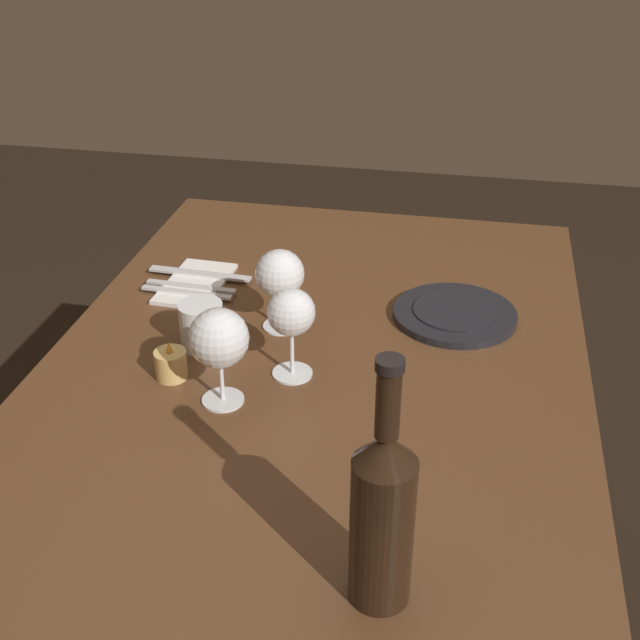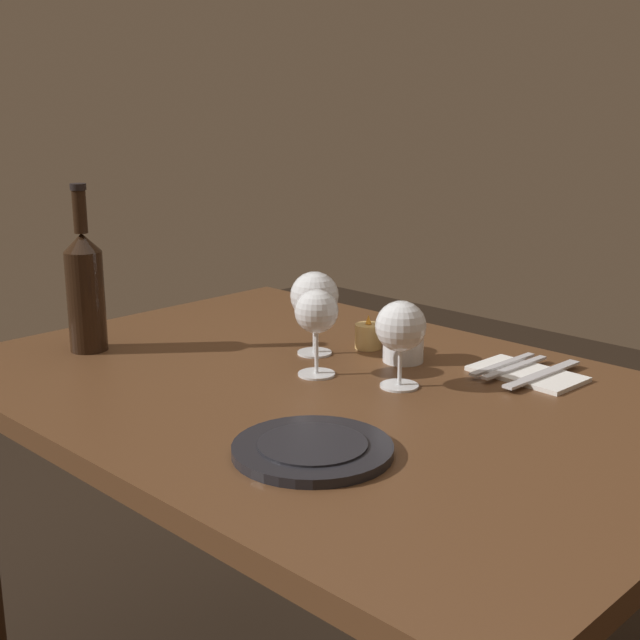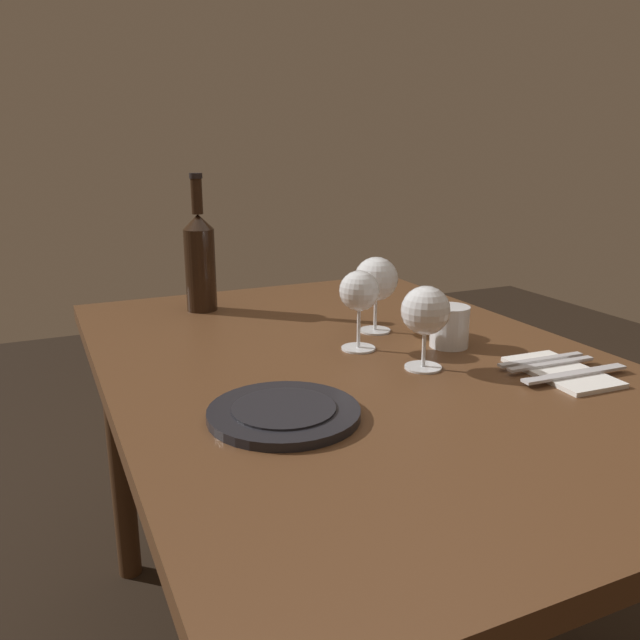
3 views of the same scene
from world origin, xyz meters
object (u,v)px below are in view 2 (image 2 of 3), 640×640
at_px(dinner_plate, 313,449).
at_px(table_knife, 542,374).
at_px(fork_outer, 503,364).
at_px(wine_bottle, 85,288).
at_px(votive_candle, 368,337).
at_px(wine_glass_right, 316,314).
at_px(wine_glass_centre, 401,328).
at_px(water_tumbler, 403,342).
at_px(folded_napkin, 527,374).
at_px(wine_glass_left, 314,297).
at_px(fork_inner, 515,367).

relative_size(dinner_plate, table_knife, 1.07).
bearing_deg(fork_outer, wine_bottle, -144.71).
xyz_separation_m(wine_bottle, votive_candle, (0.38, 0.39, -0.10)).
bearing_deg(fork_outer, table_knife, 0.00).
distance_m(votive_candle, table_knife, 0.35).
bearing_deg(wine_glass_right, wine_bottle, -154.87).
bearing_deg(votive_candle, wine_glass_centre, -35.58).
bearing_deg(wine_glass_right, table_knife, 40.59).
relative_size(water_tumbler, table_knife, 0.38).
distance_m(folded_napkin, table_knife, 0.03).
xyz_separation_m(water_tumbler, fork_outer, (0.16, 0.09, -0.03)).
relative_size(votive_candle, fork_outer, 0.37).
height_order(wine_glass_left, wine_glass_centre, wine_glass_left).
xyz_separation_m(wine_bottle, fork_outer, (0.64, 0.45, -0.11)).
bearing_deg(fork_outer, wine_glass_centre, -110.05).
xyz_separation_m(wine_bottle, fork_inner, (0.67, 0.45, -0.11)).
bearing_deg(folded_napkin, table_knife, 0.00).
bearing_deg(wine_bottle, water_tumbler, 37.55).
bearing_deg(water_tumbler, wine_bottle, -142.45).
bearing_deg(folded_napkin, fork_outer, 180.00).
height_order(water_tumbler, table_knife, water_tumbler).
bearing_deg(wine_glass_left, votive_candle, 64.61).
xyz_separation_m(wine_glass_centre, wine_bottle, (-0.57, -0.25, 0.02)).
bearing_deg(table_knife, dinner_plate, -96.79).
bearing_deg(dinner_plate, fork_inner, 89.42).
xyz_separation_m(wine_glass_right, wine_bottle, (-0.42, -0.20, 0.01)).
distance_m(wine_glass_centre, table_knife, 0.27).
bearing_deg(wine_glass_left, folded_napkin, 24.75).
bearing_deg(folded_napkin, dinner_plate, -93.41).
relative_size(folded_napkin, fork_outer, 1.08).
height_order(wine_glass_right, votive_candle, wine_glass_right).
bearing_deg(wine_glass_left, wine_glass_centre, -8.52).
relative_size(dinner_plate, fork_outer, 1.24).
bearing_deg(wine_glass_centre, water_tumbler, 126.71).
height_order(wine_glass_right, water_tumbler, wine_glass_right).
bearing_deg(folded_napkin, wine_bottle, -146.71).
xyz_separation_m(wine_glass_left, folded_napkin, (0.36, 0.17, -0.11)).
xyz_separation_m(votive_candle, dinner_plate, (0.28, -0.44, -0.02)).
distance_m(water_tumbler, dinner_plate, 0.46).
relative_size(folded_napkin, fork_inner, 1.08).
relative_size(votive_candle, fork_inner, 0.37).
xyz_separation_m(wine_glass_left, dinner_plate, (0.33, -0.34, -0.10)).
xyz_separation_m(wine_glass_right, fork_inner, (0.24, 0.26, -0.10)).
distance_m(dinner_plate, table_knife, 0.51).
bearing_deg(folded_napkin, wine_glass_right, -136.39).
height_order(wine_bottle, dinner_plate, wine_bottle).
bearing_deg(wine_bottle, wine_glass_left, 41.06).
relative_size(wine_bottle, fork_outer, 1.78).
bearing_deg(wine_glass_centre, wine_glass_left, 171.48).
bearing_deg(fork_inner, wine_glass_centre, -116.04).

